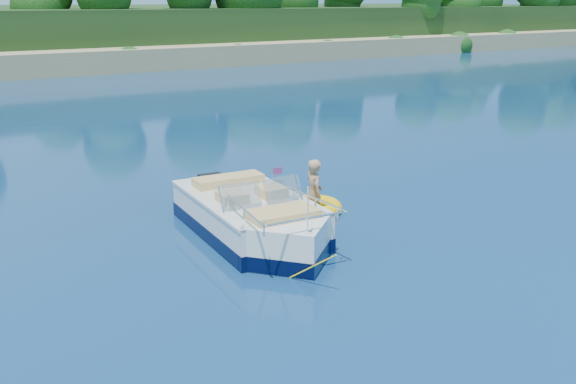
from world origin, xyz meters
The scene contains 4 objects.
ground centered at (0.00, 0.00, 0.00)m, with size 160.00×160.00×0.00m, color #092345.
motorboat centered at (-2.18, 3.00, 0.36)m, with size 2.28×5.54×1.84m.
tow_tube centered at (-0.17, 3.76, 0.09)m, with size 1.55×1.55×0.34m.
boy centered at (-0.22, 3.75, 0.00)m, with size 0.61×0.40×1.66m, color tan.
Camera 1 is at (-8.29, -7.60, 4.64)m, focal length 40.00 mm.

